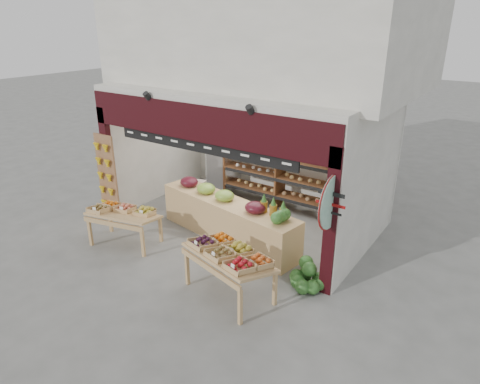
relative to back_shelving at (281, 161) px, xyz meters
name	(u,v)px	position (x,y,z in m)	size (l,w,h in m)	color
ground	(232,229)	(-0.26, -1.70, -1.22)	(60.00, 60.00, 0.00)	slate
shop_structure	(273,44)	(-0.26, -0.08, 2.70)	(6.36, 5.12, 5.40)	silver
banana_board	(106,174)	(-2.99, -2.87, -0.11)	(0.60, 0.15, 1.80)	olive
gift_sign	(331,202)	(2.49, -2.84, 0.53)	(0.04, 0.93, 0.92)	#ABD7BD
back_shelving	(281,161)	(0.00, 0.00, 0.00)	(3.16, 0.52, 1.94)	brown
refrigerator	(223,158)	(-1.86, 0.15, -0.32)	(0.70, 0.70, 1.81)	silver
cardboard_stack	(205,199)	(-1.47, -1.17, -0.96)	(1.08, 0.86, 0.72)	beige
mid_counter	(228,218)	(-0.08, -2.12, -0.74)	(3.58, 1.28, 1.10)	tan
display_table_left	(121,212)	(-1.83, -3.49, -0.53)	(1.55, 1.08, 0.92)	tan
display_table_right	(229,255)	(1.14, -3.75, -0.44)	(1.73, 1.24, 1.00)	tan
watermelon_pile	(308,278)	(2.16, -2.80, -1.04)	(0.69, 0.66, 0.50)	#1B4E1A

